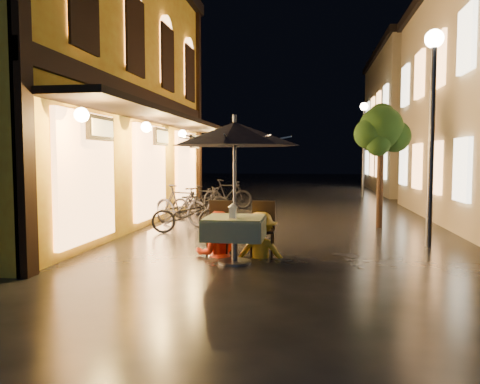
% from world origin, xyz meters
% --- Properties ---
extents(ground, '(90.00, 90.00, 0.00)m').
position_xyz_m(ground, '(0.00, 0.00, 0.00)').
color(ground, black).
rests_on(ground, ground).
extents(west_building, '(5.90, 11.40, 7.40)m').
position_xyz_m(west_building, '(-5.72, 4.00, 3.71)').
color(west_building, gold).
rests_on(west_building, ground).
extents(east_building_far, '(7.30, 10.30, 7.30)m').
position_xyz_m(east_building_far, '(7.49, 18.00, 3.66)').
color(east_building_far, tan).
rests_on(east_building_far, ground).
extents(street_tree, '(1.43, 1.20, 3.15)m').
position_xyz_m(street_tree, '(2.41, 4.51, 2.42)').
color(street_tree, black).
rests_on(street_tree, ground).
extents(streetlamp_near, '(0.36, 0.36, 4.23)m').
position_xyz_m(streetlamp_near, '(3.00, 2.00, 2.92)').
color(streetlamp_near, '#59595E').
rests_on(streetlamp_near, ground).
extents(streetlamp_far, '(0.36, 0.36, 4.23)m').
position_xyz_m(streetlamp_far, '(3.00, 14.00, 2.92)').
color(streetlamp_far, '#59595E').
rests_on(streetlamp_far, ground).
extents(cafe_table, '(0.99, 0.99, 0.78)m').
position_xyz_m(cafe_table, '(-0.57, -0.03, 0.59)').
color(cafe_table, '#59595E').
rests_on(cafe_table, ground).
extents(patio_umbrella, '(2.14, 2.14, 2.46)m').
position_xyz_m(patio_umbrella, '(-0.57, -0.03, 2.15)').
color(patio_umbrella, '#59595E').
rests_on(patio_umbrella, ground).
extents(cafe_chair_left, '(0.42, 0.42, 0.97)m').
position_xyz_m(cafe_chair_left, '(-0.97, 0.71, 0.54)').
color(cafe_chair_left, black).
rests_on(cafe_chair_left, ground).
extents(cafe_chair_right, '(0.42, 0.42, 0.97)m').
position_xyz_m(cafe_chair_right, '(-0.17, 0.71, 0.54)').
color(cafe_chair_right, black).
rests_on(cafe_chair_right, ground).
extents(table_lantern, '(0.16, 0.16, 0.25)m').
position_xyz_m(table_lantern, '(-0.57, -0.20, 0.92)').
color(table_lantern, white).
rests_on(table_lantern, cafe_table).
extents(person_orange, '(0.89, 0.77, 1.57)m').
position_xyz_m(person_orange, '(-0.99, 0.56, 0.78)').
color(person_orange, red).
rests_on(person_orange, ground).
extents(person_yellow, '(1.01, 0.59, 1.56)m').
position_xyz_m(person_yellow, '(-0.19, 0.54, 0.78)').
color(person_yellow, yellow).
rests_on(person_yellow, ground).
extents(bicycle_0, '(1.73, 0.96, 0.86)m').
position_xyz_m(bicycle_0, '(-2.20, 2.95, 0.43)').
color(bicycle_0, black).
rests_on(bicycle_0, ground).
extents(bicycle_1, '(1.83, 1.18, 1.07)m').
position_xyz_m(bicycle_1, '(-2.64, 4.04, 0.53)').
color(bicycle_1, black).
rests_on(bicycle_1, ground).
extents(bicycle_2, '(1.85, 1.04, 0.92)m').
position_xyz_m(bicycle_2, '(-2.48, 5.27, 0.46)').
color(bicycle_2, black).
rests_on(bicycle_2, ground).
extents(bicycle_3, '(1.52, 0.60, 0.89)m').
position_xyz_m(bicycle_3, '(-2.56, 6.66, 0.45)').
color(bicycle_3, black).
rests_on(bicycle_3, ground).
extents(bicycle_4, '(1.66, 1.01, 0.82)m').
position_xyz_m(bicycle_4, '(-2.85, 6.98, 0.41)').
color(bicycle_4, black).
rests_on(bicycle_4, ground).
extents(bicycle_5, '(1.72, 0.64, 1.01)m').
position_xyz_m(bicycle_5, '(-2.16, 8.24, 0.50)').
color(bicycle_5, black).
rests_on(bicycle_5, ground).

